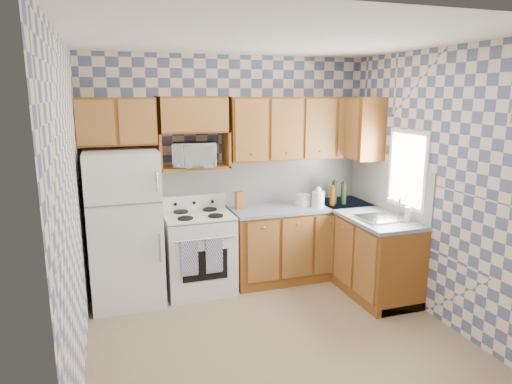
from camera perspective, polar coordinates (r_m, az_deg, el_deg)
floor at (r=4.54m, az=2.49°, el=-17.62°), size 3.40×3.40×0.00m
back_wall at (r=5.54m, az=-3.26°, el=2.74°), size 3.40×0.02×2.70m
right_wall at (r=4.91m, az=21.55°, el=0.66°), size 0.02×3.20×2.70m
backsplash_back at (r=5.67m, az=0.69°, el=1.44°), size 2.60×0.02×0.56m
backsplash_right at (r=5.55m, az=16.11°, el=0.72°), size 0.02×1.60×0.56m
refrigerator at (r=5.13m, az=-16.06°, el=-4.34°), size 0.75×0.70×1.68m
stove_body at (r=5.36m, az=-7.12°, el=-7.63°), size 0.76×0.65×0.90m
cooktop at (r=5.22m, az=-7.26°, el=-2.92°), size 0.76×0.65×0.02m
backguard at (r=5.46m, az=-7.84°, el=-1.24°), size 0.76×0.08×0.17m
dish_towel_left at (r=4.98m, az=-8.32°, el=-8.19°), size 0.19×0.02×0.39m
dish_towel_right at (r=5.03m, az=-5.24°, el=-7.90°), size 0.19×0.02×0.39m
base_cabinets_back at (r=5.76m, az=5.64°, el=-6.28°), size 1.75×0.60×0.88m
base_cabinets_right at (r=5.60m, az=13.18°, el=-7.10°), size 0.60×1.60×0.88m
countertop_back at (r=5.62m, az=5.76°, el=-1.85°), size 1.77×0.63×0.04m
countertop_right at (r=5.46m, az=13.37°, el=-2.55°), size 0.63×1.60×0.04m
upper_cabinets_back at (r=5.60m, az=5.38°, el=7.96°), size 1.75×0.33×0.74m
upper_cabinets_fridge at (r=5.12m, az=-17.07°, el=8.44°), size 0.82×0.33×0.50m
upper_cabinets_right at (r=5.76m, az=12.68°, el=7.84°), size 0.33×0.70×0.74m
microwave_shelf at (r=5.27m, az=-7.75°, el=3.09°), size 0.80×0.33×0.03m
microwave at (r=5.20m, az=-7.69°, el=4.62°), size 0.54×0.42×0.27m
sink at (r=5.17m, az=15.45°, el=-3.19°), size 0.48×0.40×0.03m
window at (r=5.23m, az=18.38°, el=2.67°), size 0.02×0.66×0.86m
bottle_0 at (r=5.73m, az=9.76°, el=-0.05°), size 0.06×0.06×0.28m
bottle_1 at (r=5.73m, az=10.92°, el=-0.19°), size 0.06×0.06×0.26m
bottle_2 at (r=5.84m, az=10.87°, el=-0.05°), size 0.06×0.06×0.24m
bottle_3 at (r=5.63m, az=9.50°, el=-0.54°), size 0.06×0.06×0.23m
knife_block at (r=5.40m, az=-2.07°, el=-1.02°), size 0.10×0.10×0.21m
electric_kettle at (r=5.53m, az=7.76°, el=-0.90°), size 0.15×0.15×0.19m
food_containers at (r=5.60m, az=5.92°, el=-1.00°), size 0.20×0.20×0.14m
soap_bottle at (r=5.09m, az=18.41°, el=-2.71°), size 0.06×0.06×0.17m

